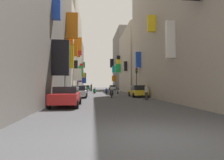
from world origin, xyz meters
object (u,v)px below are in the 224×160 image
parked_car_green (87,88)px  scooter_green (95,91)px  parked_car_white (112,87)px  pedestrian_near_left (91,88)px  scooter_silver (118,91)px  parked_car_red (66,96)px  parked_car_black (83,89)px  pedestrian_crossing (147,92)px  traffic_light_far_corner (137,77)px  parked_car_yellow (138,91)px  scooter_black (112,94)px  traffic_light_near_corner (77,78)px  scooter_blue (106,91)px  parked_car_silver (79,91)px

parked_car_green → scooter_green: bearing=-83.4°
parked_car_white → pedestrian_near_left: 13.66m
parked_car_white → scooter_silver: size_ratio=2.25×
scooter_silver → parked_car_red: bearing=-108.2°
parked_car_black → parked_car_red: parked_car_red is taller
pedestrian_crossing → traffic_light_far_corner: 8.85m
parked_car_green → pedestrian_near_left: pedestrian_near_left is taller
scooter_green → traffic_light_far_corner: bearing=-47.8°
parked_car_yellow → traffic_light_far_corner: (0.65, 3.63, 1.98)m
parked_car_white → parked_car_green: (-7.45, -4.48, -0.02)m
scooter_black → traffic_light_near_corner: bearing=114.8°
parked_car_white → traffic_light_far_corner: traffic_light_far_corner is taller
parked_car_black → traffic_light_far_corner: (8.55, -12.94, 2.02)m
scooter_blue → traffic_light_far_corner: (3.97, -6.90, 2.29)m
parked_car_green → traffic_light_far_corner: traffic_light_far_corner is taller
parked_car_silver → parked_car_red: 9.37m
parked_car_yellow → parked_car_green: bearing=105.0°
parked_car_white → parked_car_red: (-7.61, -42.40, 0.01)m
parked_car_green → pedestrian_near_left: bearing=-80.2°
scooter_silver → traffic_light_far_corner: traffic_light_far_corner is taller
scooter_silver → scooter_black: (-2.07, -9.54, -0.00)m
scooter_black → traffic_light_far_corner: size_ratio=0.47×
parked_car_black → parked_car_green: bearing=88.0°
parked_car_yellow → traffic_light_near_corner: 13.89m
traffic_light_near_corner → parked_car_white: bearing=68.6°
pedestrian_near_left → traffic_light_far_corner: (6.81, -16.65, 1.87)m
parked_car_green → pedestrian_crossing: (7.18, -32.96, 0.07)m
scooter_blue → pedestrian_crossing: bearing=-79.0°
parked_car_red → scooter_blue: parked_car_red is taller
parked_car_silver → parked_car_white: 33.85m
traffic_light_near_corner → scooter_green: bearing=-6.8°
parked_car_white → pedestrian_crossing: size_ratio=2.71×
parked_car_yellow → pedestrian_near_left: bearing=106.9°
parked_car_green → scooter_black: bearing=-81.9°
scooter_green → parked_car_white: bearing=76.2°
scooter_silver → traffic_light_near_corner: (-7.20, 1.57, 2.32)m
parked_car_white → pedestrian_near_left: size_ratio=2.49×
parked_car_red → pedestrian_near_left: 30.23m
parked_car_black → pedestrian_crossing: size_ratio=2.68×
scooter_green → pedestrian_near_left: bearing=94.0°
parked_car_silver → parked_car_yellow: parked_car_yellow is taller
pedestrian_crossing → traffic_light_far_corner: (0.96, 8.58, 1.95)m
parked_car_green → pedestrian_crossing: size_ratio=2.56×
scooter_green → traffic_light_near_corner: size_ratio=0.45×
scooter_blue → parked_car_black: bearing=127.1°
parked_car_black → traffic_light_far_corner: size_ratio=1.08×
scooter_blue → traffic_light_far_corner: bearing=-60.1°
scooter_silver → pedestrian_crossing: bearing=-85.7°
parked_car_red → traffic_light_far_corner: size_ratio=1.04×
parked_car_white → scooter_blue: size_ratio=2.31×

